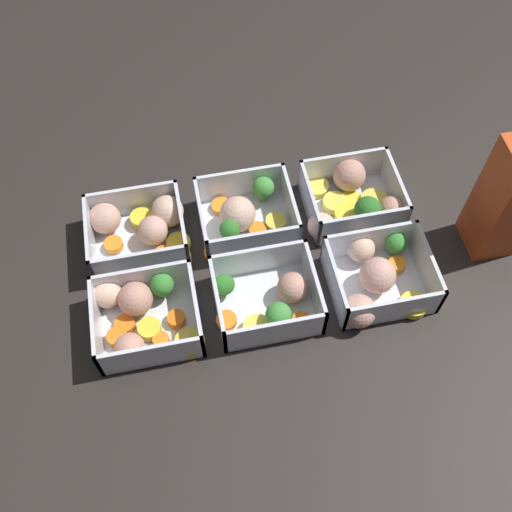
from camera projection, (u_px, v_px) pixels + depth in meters
name	position (u px, v px, depth m)	size (l,w,h in m)	color
ground_plane	(256.00, 263.00, 0.84)	(4.00, 4.00, 0.00)	#282321
container_near_left	(354.00, 200.00, 0.87)	(0.16, 0.13, 0.06)	silver
container_near_center	(244.00, 215.00, 0.85)	(0.14, 0.12, 0.06)	silver
container_near_right	(142.00, 228.00, 0.84)	(0.15, 0.13, 0.06)	silver
container_far_left	(376.00, 278.00, 0.80)	(0.14, 0.15, 0.06)	silver
container_far_center	(269.00, 299.00, 0.78)	(0.14, 0.12, 0.06)	silver
container_far_right	(141.00, 315.00, 0.77)	(0.14, 0.14, 0.06)	silver
juice_carton	(509.00, 199.00, 0.78)	(0.07, 0.07, 0.20)	#D14C1E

